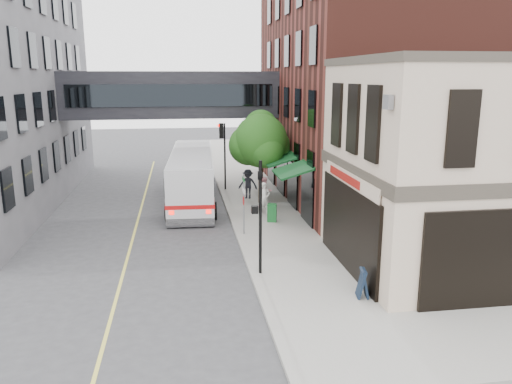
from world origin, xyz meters
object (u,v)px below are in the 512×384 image
object	(u,v)px
pedestrian_a	(265,198)
newspaper_box	(272,213)
pedestrian_b	(265,192)
bus	(192,175)
sandwich_board	(363,283)
pedestrian_c	(248,184)

from	to	relation	value
pedestrian_a	newspaper_box	size ratio (longest dim) A/B	1.88
pedestrian_a	pedestrian_b	bearing A→B (deg)	67.11
pedestrian_b	newspaper_box	size ratio (longest dim) A/B	1.90
pedestrian_a	newspaper_box	bearing A→B (deg)	-96.61
bus	sandwich_board	world-z (taller)	bus
pedestrian_a	pedestrian_c	xyz separation A→B (m)	(-0.42, 3.75, 0.03)
newspaper_box	sandwich_board	distance (m)	9.75
pedestrian_c	sandwich_board	world-z (taller)	pedestrian_c
bus	pedestrian_b	size ratio (longest dim) A/B	6.43
sandwich_board	pedestrian_a	bearing A→B (deg)	107.85
pedestrian_a	newspaper_box	distance (m)	1.59
sandwich_board	newspaper_box	bearing A→B (deg)	108.28
pedestrian_a	bus	bearing A→B (deg)	122.39
newspaper_box	sandwich_board	world-z (taller)	sandwich_board
bus	pedestrian_c	bearing A→B (deg)	-3.98
pedestrian_c	sandwich_board	xyz separation A→B (m)	(2.01, -14.92, -0.41)
bus	pedestrian_c	xyz separation A→B (m)	(3.47, -0.24, -0.66)
pedestrian_a	pedestrian_c	distance (m)	3.77
bus	newspaper_box	distance (m)	6.93
pedestrian_a	pedestrian_c	size ratio (longest dim) A/B	0.97
pedestrian_c	newspaper_box	world-z (taller)	pedestrian_c
pedestrian_a	newspaper_box	xyz separation A→B (m)	(0.14, -1.53, -0.42)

